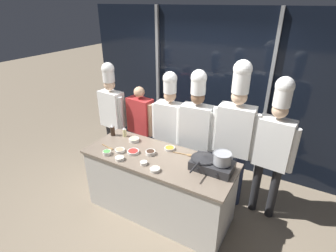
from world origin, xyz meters
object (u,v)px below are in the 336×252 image
prep_bowl_bell_pepper (133,152)px  prep_bowl_ginger (134,140)px  prep_bowl_noodles (155,169)px  prep_bowl_chicken (120,158)px  frying_pan (203,157)px  portable_stove (212,165)px  chef_apprentice (274,142)px  squeeze_bottle_oil (125,132)px  prep_bowl_soy_glaze (150,152)px  prep_bowl_bean_sprouts (144,163)px  squeeze_bottle_soy (113,130)px  prep_bowl_scallions (107,152)px  serving_spoon_slotted (187,155)px  chef_pastry (235,129)px  chef_head (112,109)px  prep_bowl_mushrooms (120,150)px  stock_pot (222,158)px  chef_line (196,126)px  prep_bowl_carrots (170,148)px  chef_sous (170,123)px  person_guest (141,122)px

prep_bowl_bell_pepper → prep_bowl_ginger: size_ratio=1.09×
prep_bowl_noodles → prep_bowl_chicken: size_ratio=1.07×
frying_pan → prep_bowl_bell_pepper: bearing=-170.1°
portable_stove → chef_apprentice: size_ratio=0.25×
squeeze_bottle_oil → prep_bowl_soy_glaze: (0.62, -0.24, -0.04)m
prep_bowl_bean_sprouts → chef_apprentice: bearing=34.5°
portable_stove → squeeze_bottle_soy: size_ratio=2.72×
squeeze_bottle_oil → prep_bowl_noodles: 1.02m
frying_pan → prep_bowl_scallions: bearing=-163.4°
portable_stove → prep_bowl_soy_glaze: portable_stove is taller
prep_bowl_scallions → serving_spoon_slotted: (0.93, 0.51, -0.02)m
chef_pastry → prep_bowl_scallions: bearing=31.8°
prep_bowl_noodles → prep_bowl_bell_pepper: (-0.47, 0.20, -0.00)m
chef_head → prep_bowl_mushrooms: bearing=139.6°
prep_bowl_ginger → prep_bowl_chicken: bearing=-74.9°
prep_bowl_soy_glaze → stock_pot: bearing=4.8°
stock_pot → chef_apprentice: bearing=52.9°
squeeze_bottle_soy → prep_bowl_soy_glaze: bearing=-12.4°
prep_bowl_ginger → chef_line: 0.92m
prep_bowl_bell_pepper → squeeze_bottle_oil: bearing=140.6°
prep_bowl_carrots → prep_bowl_mushrooms: size_ratio=1.09×
prep_bowl_soy_glaze → chef_pastry: (0.91, 0.68, 0.28)m
prep_bowl_bean_sprouts → prep_bowl_scallions: (-0.56, -0.05, 0.01)m
prep_bowl_carrots → prep_bowl_mushrooms: bearing=-145.1°
squeeze_bottle_oil → prep_bowl_chicken: squeeze_bottle_oil is taller
serving_spoon_slotted → squeeze_bottle_soy: bearing=-177.8°
stock_pot → chef_pastry: size_ratio=0.11×
prep_bowl_scallions → prep_bowl_ginger: bearing=78.1°
squeeze_bottle_soy → prep_bowl_bean_sprouts: bearing=-26.1°
frying_pan → squeeze_bottle_oil: (-1.34, 0.16, -0.07)m
prep_bowl_mushrooms → squeeze_bottle_soy: bearing=140.6°
squeeze_bottle_soy → prep_bowl_scallions: size_ratio=1.62×
prep_bowl_chicken → chef_pastry: (1.18, 0.99, 0.28)m
squeeze_bottle_soy → serving_spoon_slotted: squeeze_bottle_soy is taller
prep_bowl_scallions → prep_bowl_mushrooms: 0.17m
squeeze_bottle_soy → chef_sous: size_ratio=0.10×
chef_pastry → prep_bowl_bell_pepper: bearing=31.6°
squeeze_bottle_oil → chef_pastry: bearing=16.2°
chef_head → person_guest: 0.56m
prep_bowl_carrots → chef_line: size_ratio=0.07×
squeeze_bottle_oil → prep_bowl_noodles: squeeze_bottle_oil is taller
prep_bowl_bell_pepper → chef_line: (0.58, 0.74, 0.20)m
chef_apprentice → squeeze_bottle_oil: bearing=17.3°
squeeze_bottle_oil → prep_bowl_ginger: (0.21, -0.06, -0.04)m
prep_bowl_bell_pepper → chef_apprentice: bearing=25.4°
portable_stove → prep_bowl_carrots: (-0.67, 0.15, -0.04)m
prep_bowl_ginger → serving_spoon_slotted: prep_bowl_ginger is taller
squeeze_bottle_soy → chef_pastry: chef_pastry is taller
prep_bowl_mushrooms → chef_sous: (0.30, 0.85, 0.14)m
portable_stove → chef_head: size_ratio=0.27×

